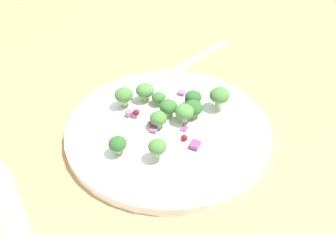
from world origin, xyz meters
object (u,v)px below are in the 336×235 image
broccoli_floret_2 (194,98)px  fork (188,63)px  broccoli_floret_0 (219,96)px  broccoli_floret_1 (145,91)px  plate (168,128)px

broccoli_floret_2 → fork: bearing=151.2°
broccoli_floret_2 → broccoli_floret_0: bearing=56.6°
broccoli_floret_2 → fork: broccoli_floret_2 is taller
broccoli_floret_1 → fork: 14.03cm
broccoli_floret_0 → plate: bearing=-91.9°
plate → broccoli_floret_0: broccoli_floret_0 is taller
broccoli_floret_0 → broccoli_floret_1: 10.48cm
plate → broccoli_floret_2: bearing=107.9°
fork → plate: bearing=-40.6°
plate → fork: (-13.63, 11.66, -0.61)cm
broccoli_floret_0 → fork: 14.74cm
plate → broccoli_floret_0: bearing=88.1°
broccoli_floret_1 → broccoli_floret_2: broccoli_floret_1 is taller
broccoli_floret_1 → fork: broccoli_floret_1 is taller
broccoli_floret_1 → fork: bearing=121.4°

